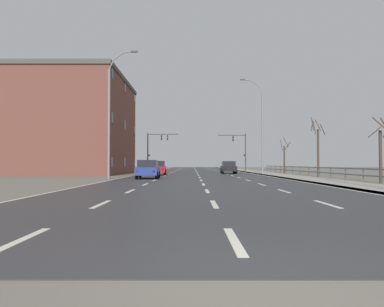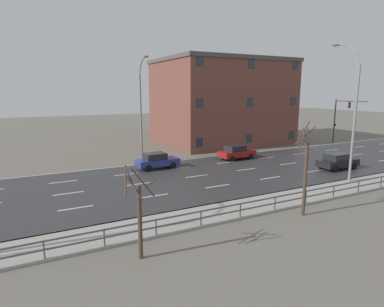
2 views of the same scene
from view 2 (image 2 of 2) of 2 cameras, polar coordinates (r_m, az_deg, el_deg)
The scene contains 11 objects.
ground_plane at distance 41.52m, azimuth 24.62°, elevation -0.60°, with size 160.00×160.00×0.12m.
guardrail at distance 20.59m, azimuth 11.45°, elevation -8.63°, with size 0.07×40.01×1.00m.
street_lamp_midground at distance 29.41m, azimuth 26.22°, elevation 5.88°, with size 2.70×0.24×11.29m.
street_lamp_left_bank at distance 34.17m, azimuth -8.83°, elevation 7.01°, with size 2.46×0.24×10.75m.
traffic_signal_left at distance 51.34m, azimuth 24.67°, elevation 6.36°, with size 5.04×0.36×6.31m.
car_distant at distance 32.07m, azimuth -6.12°, elevation -1.23°, with size 1.92×4.14×1.57m.
car_mid_centre at distance 34.62m, azimuth 23.97°, elevation -1.22°, with size 1.86×4.11×1.57m.
car_near_right at distance 36.57m, azimuth 7.75°, elevation 0.24°, with size 1.99×4.18×1.57m.
brick_building at distance 48.33m, azimuth 5.08°, elevation 9.00°, with size 14.02×17.37×11.86m.
bare_tree_near at distance 14.95m, azimuth -9.16°, elevation -10.50°, with size 1.30×1.39×4.41m.
bare_tree_mid at distance 20.80m, azimuth 19.06°, elevation -3.22°, with size 1.44×1.53×5.72m.
Camera 2 is at (24.86, 15.62, 7.52)m, focal length 30.66 mm.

